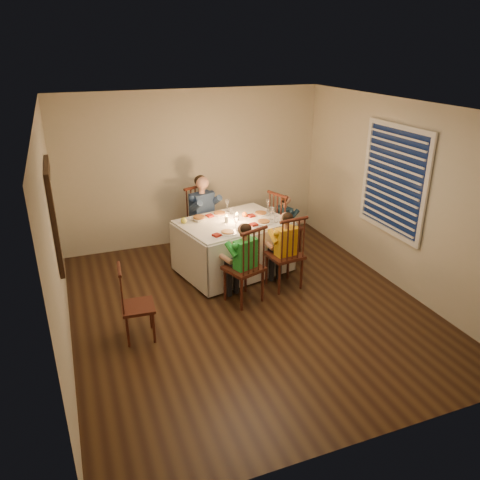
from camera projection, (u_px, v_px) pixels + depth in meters
name	position (u px, v px, depth m)	size (l,w,h in m)	color
ground	(248.00, 307.00, 6.27)	(5.00, 5.00, 0.00)	black
wall_left	(54.00, 241.00, 5.02)	(0.02, 5.00, 2.60)	beige
wall_right	(398.00, 196.00, 6.50)	(0.02, 5.00, 2.60)	beige
wall_back	(193.00, 169.00, 7.91)	(4.50, 0.02, 2.60)	beige
ceiling	(249.00, 107.00, 5.26)	(5.00, 5.00, 0.00)	white
dining_table	(233.00, 236.00, 7.04)	(1.78, 1.46, 0.79)	white
chair_adult	(204.00, 252.00, 7.91)	(0.46, 0.44, 1.11)	#34140E
chair_near_left	(244.00, 300.00, 6.42)	(0.46, 0.44, 1.11)	#34140E
chair_near_right	(283.00, 286.00, 6.81)	(0.46, 0.44, 1.11)	#34140E
chair_end	(284.00, 255.00, 7.80)	(0.46, 0.44, 1.11)	#34140E
chair_extra	(141.00, 337.00, 5.63)	(0.39, 0.37, 0.95)	#34140E
adult	(204.00, 252.00, 7.91)	(0.50, 0.46, 1.32)	navy
child_green	(244.00, 300.00, 6.42)	(0.39, 0.36, 1.14)	green
child_yellow	(283.00, 286.00, 6.81)	(0.39, 0.36, 1.14)	#F0AD1A
child_teal	(284.00, 255.00, 7.80)	(0.34, 0.31, 1.04)	#182D3C
setting_adult	(220.00, 214.00, 7.22)	(0.26, 0.26, 0.02)	white
setting_green	(228.00, 233.00, 6.50)	(0.26, 0.26, 0.02)	white
setting_yellow	(264.00, 222.00, 6.88)	(0.26, 0.26, 0.02)	white
setting_teal	(261.00, 214.00, 7.22)	(0.26, 0.26, 0.02)	white
candle_left	(227.00, 220.00, 6.87)	(0.06, 0.06, 0.10)	white
candle_right	(237.00, 217.00, 6.97)	(0.06, 0.06, 0.10)	white
squash	(184.00, 221.00, 6.85)	(0.09, 0.09, 0.09)	#F8ED41
orange_fruit	(245.00, 214.00, 7.11)	(0.08, 0.08, 0.08)	orange
serving_bowl	(199.00, 219.00, 6.96)	(0.22, 0.22, 0.06)	white
wall_mirror	(54.00, 215.00, 5.21)	(0.06, 0.95, 1.15)	black
window_blinds	(393.00, 180.00, 6.50)	(0.07, 1.34, 1.54)	#0C1732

